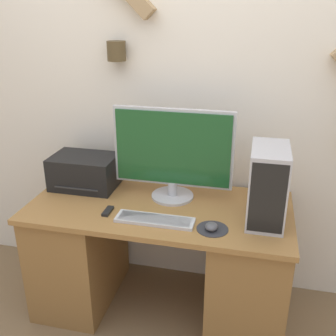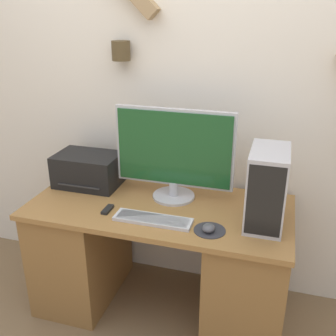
# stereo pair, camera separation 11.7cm
# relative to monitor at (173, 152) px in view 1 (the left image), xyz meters

# --- Properties ---
(wall_back) EXTENTS (6.40, 0.16, 2.70)m
(wall_back) POSITION_rel_monitor_xyz_m (-0.05, 0.28, 0.35)
(wall_back) COLOR silver
(wall_back) RESTS_ON ground_plane
(desk) EXTENTS (1.48, 0.70, 0.72)m
(desk) POSITION_rel_monitor_xyz_m (-0.05, -0.12, -0.63)
(desk) COLOR olive
(desk) RESTS_ON ground_plane
(monitor) EXTENTS (0.69, 0.25, 0.53)m
(monitor) POSITION_rel_monitor_xyz_m (0.00, 0.00, 0.00)
(monitor) COLOR #B7B7BC
(monitor) RESTS_ON desk
(keyboard) EXTENTS (0.42, 0.12, 0.02)m
(keyboard) POSITION_rel_monitor_xyz_m (-0.03, -0.30, -0.27)
(keyboard) COLOR silver
(keyboard) RESTS_ON desk
(mousepad) EXTENTS (0.16, 0.16, 0.00)m
(mousepad) POSITION_rel_monitor_xyz_m (0.28, -0.31, -0.28)
(mousepad) COLOR #2D2D33
(mousepad) RESTS_ON desk
(mouse) EXTENTS (0.06, 0.07, 0.04)m
(mouse) POSITION_rel_monitor_xyz_m (0.27, -0.33, -0.26)
(mouse) COLOR #4C4C51
(mouse) RESTS_ON mousepad
(computer_tower) EXTENTS (0.19, 0.33, 0.40)m
(computer_tower) POSITION_rel_monitor_xyz_m (0.53, -0.15, -0.08)
(computer_tower) COLOR #B2B2B7
(computer_tower) RESTS_ON desk
(printer) EXTENTS (0.39, 0.27, 0.20)m
(printer) POSITION_rel_monitor_xyz_m (-0.56, 0.02, -0.18)
(printer) COLOR black
(printer) RESTS_ON desk
(remote_control) EXTENTS (0.04, 0.10, 0.02)m
(remote_control) POSITION_rel_monitor_xyz_m (-0.30, -0.27, -0.27)
(remote_control) COLOR black
(remote_control) RESTS_ON desk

